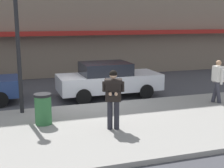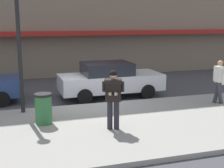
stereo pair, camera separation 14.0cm
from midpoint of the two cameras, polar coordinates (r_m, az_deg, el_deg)
ground_plane at (r=12.52m, az=-4.91°, el=-3.98°), size 80.00×80.00×0.00m
sidewalk at (r=10.19m, az=4.30°, el=-7.27°), size 32.00×5.30×0.14m
curb_paint_line at (r=12.82m, az=-0.60°, el=-3.55°), size 28.00×0.12×0.01m
parked_sedan_mid at (r=13.74m, az=-0.96°, el=0.87°), size 4.54×2.01×1.54m
man_texting_on_phone at (r=9.17m, az=-0.20°, el=-1.71°), size 0.62×0.65×1.81m
pedestrian_in_light_coat at (r=12.86m, az=18.45°, el=0.93°), size 0.33×0.60×1.70m
street_lamp_post at (r=11.11m, az=-17.34°, el=9.97°), size 0.36×0.36×4.88m
trash_bin at (r=10.04m, az=-12.87°, el=-4.46°), size 0.55×0.55×0.98m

